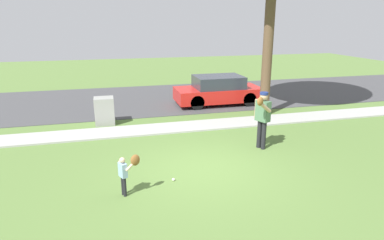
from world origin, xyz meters
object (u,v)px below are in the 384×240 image
Objects in this scene: person_child at (127,169)px; parked_hatchback_red at (218,90)px; baseball at (173,180)px; utility_cabinet at (104,111)px; person_adult at (262,114)px.

parked_hatchback_red is (4.73, 7.57, 0.02)m from person_child.
person_child is at bearing -121.99° from parked_hatchback_red.
utility_cabinet is (-1.59, 5.26, 0.48)m from baseball.
parked_hatchback_red is at bearing 34.27° from person_child.
person_adult reaches higher than parked_hatchback_red.
baseball is at bearing 1.76° from person_adult.
baseball is at bearing -73.15° from utility_cabinet.
utility_cabinet is (-4.63, 3.81, -0.58)m from person_adult.
parked_hatchback_red reaches higher than baseball.
baseball is at bearing -3.64° from person_child.
person_child is at bearing -85.30° from utility_cabinet.
person_adult is at bearing -39.44° from utility_cabinet.
person_child is (-4.17, -1.86, -0.46)m from person_adult.
person_child is at bearing 0.34° from person_adult.
person_adult is 6.03m from utility_cabinet.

